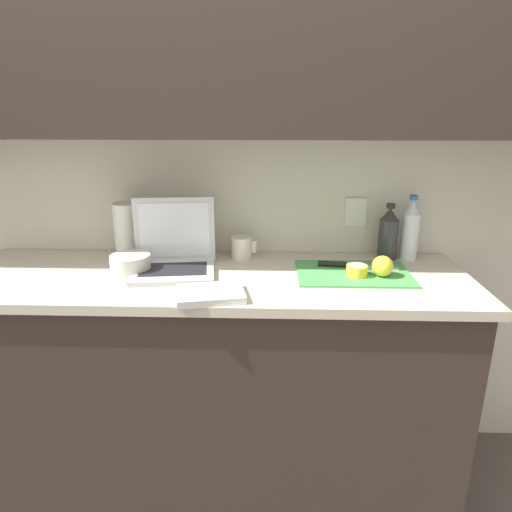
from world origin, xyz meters
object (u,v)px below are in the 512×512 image
at_px(cutting_board, 353,273).
at_px(paper_towel_roll, 128,230).
at_px(bottle_oil_tall, 410,230).
at_px(bowl_white, 131,264).
at_px(knife, 343,265).
at_px(lemon_whole_beside, 383,266).
at_px(measuring_cup, 242,247).
at_px(laptop, 174,254).
at_px(lemon_half_cut, 357,270).
at_px(bottle_green_soda, 388,234).

relative_size(cutting_board, paper_towel_roll, 1.85).
height_order(bottle_oil_tall, bowl_white, bottle_oil_tall).
xyz_separation_m(cutting_board, paper_towel_roll, (-0.90, 0.19, 0.11)).
distance_m(cutting_board, paper_towel_roll, 0.93).
xyz_separation_m(cutting_board, knife, (-0.03, 0.06, 0.01)).
bearing_deg(lemon_whole_beside, bottle_oil_tall, 55.26).
distance_m(bottle_oil_tall, measuring_cup, 0.69).
distance_m(lemon_whole_beside, paper_towel_roll, 1.03).
bearing_deg(paper_towel_roll, bowl_white, -72.70).
xyz_separation_m(lemon_whole_beside, bowl_white, (-0.94, 0.02, -0.01)).
xyz_separation_m(laptop, bowl_white, (-0.16, -0.04, -0.03)).
xyz_separation_m(cutting_board, lemon_half_cut, (0.01, -0.03, 0.02)).
xyz_separation_m(lemon_half_cut, bottle_green_soda, (0.16, 0.22, 0.08)).
bearing_deg(lemon_half_cut, paper_towel_roll, 166.35).
height_order(laptop, bottle_green_soda, laptop).
bearing_deg(bowl_white, paper_towel_roll, 107.30).
bearing_deg(measuring_cup, lemon_whole_beside, -22.18).
height_order(knife, measuring_cup, measuring_cup).
xyz_separation_m(measuring_cup, paper_towel_roll, (-0.47, 0.01, 0.07)).
distance_m(lemon_whole_beside, measuring_cup, 0.57).
xyz_separation_m(lemon_half_cut, bottle_oil_tall, (0.25, 0.22, 0.09)).
height_order(knife, lemon_whole_beside, lemon_whole_beside).
distance_m(lemon_whole_beside, bottle_green_soda, 0.25).
relative_size(bottle_oil_tall, paper_towel_roll, 1.17).
height_order(laptop, cutting_board, laptop).
relative_size(laptop, cutting_board, 0.80).
xyz_separation_m(lemon_half_cut, lemon_whole_beside, (0.09, -0.00, 0.02)).
bearing_deg(paper_towel_roll, bottle_oil_tall, 0.17).
xyz_separation_m(knife, measuring_cup, (-0.40, 0.12, 0.03)).
height_order(lemon_whole_beside, bottle_green_soda, bottle_green_soda).
relative_size(cutting_board, measuring_cup, 4.01).
bearing_deg(cutting_board, bottle_oil_tall, 36.79).
bearing_deg(paper_towel_roll, bottle_green_soda, 0.19).
xyz_separation_m(lemon_whole_beside, bottle_green_soda, (0.07, 0.23, 0.06)).
xyz_separation_m(knife, bottle_green_soda, (0.20, 0.13, 0.09)).
bearing_deg(lemon_whole_beside, knife, 143.24).
distance_m(knife, bottle_green_soda, 0.25).
height_order(bottle_oil_tall, paper_towel_roll, bottle_oil_tall).
height_order(lemon_half_cut, measuring_cup, measuring_cup).
bearing_deg(laptop, cutting_board, -9.07).
height_order(bottle_oil_tall, measuring_cup, bottle_oil_tall).
relative_size(laptop, bowl_white, 2.24).
distance_m(cutting_board, bottle_oil_tall, 0.34).
bearing_deg(bottle_green_soda, cutting_board, -131.28).
height_order(measuring_cup, bowl_white, measuring_cup).
bearing_deg(cutting_board, measuring_cup, 157.39).
relative_size(lemon_whole_beside, measuring_cup, 0.73).
relative_size(laptop, bottle_oil_tall, 1.26).
height_order(lemon_whole_beside, bowl_white, lemon_whole_beside).
height_order(bottle_green_soda, paper_towel_roll, bottle_green_soda).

